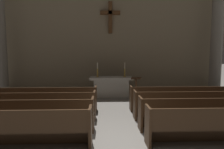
% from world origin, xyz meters
% --- Properties ---
extents(ground_plane, '(80.00, 80.00, 0.00)m').
position_xyz_m(ground_plane, '(0.00, 0.00, 0.00)').
color(ground_plane, gray).
extents(pew_left_row_1, '(4.02, 0.50, 0.95)m').
position_xyz_m(pew_left_row_1, '(-2.65, -0.04, 0.48)').
color(pew_left_row_1, '#422B19').
rests_on(pew_left_row_1, ground).
extents(pew_left_row_2, '(4.02, 0.50, 0.95)m').
position_xyz_m(pew_left_row_2, '(-2.65, 0.94, 0.48)').
color(pew_left_row_2, '#422B19').
rests_on(pew_left_row_2, ground).
extents(pew_left_row_3, '(4.02, 0.50, 0.95)m').
position_xyz_m(pew_left_row_3, '(-2.65, 1.91, 0.48)').
color(pew_left_row_3, '#422B19').
rests_on(pew_left_row_3, ground).
extents(pew_left_row_4, '(4.02, 0.50, 0.95)m').
position_xyz_m(pew_left_row_4, '(-2.65, 2.89, 0.48)').
color(pew_left_row_4, '#422B19').
rests_on(pew_left_row_4, ground).
extents(pew_right_row_2, '(4.02, 0.50, 0.95)m').
position_xyz_m(pew_right_row_2, '(2.65, 0.94, 0.48)').
color(pew_right_row_2, '#422B19').
rests_on(pew_right_row_2, ground).
extents(pew_right_row_3, '(4.02, 0.50, 0.95)m').
position_xyz_m(pew_right_row_3, '(2.65, 1.91, 0.48)').
color(pew_right_row_3, '#422B19').
rests_on(pew_right_row_3, ground).
extents(pew_right_row_4, '(4.02, 0.50, 0.95)m').
position_xyz_m(pew_right_row_4, '(2.65, 2.89, 0.48)').
color(pew_right_row_4, '#422B19').
rests_on(pew_right_row_4, ground).
extents(column_left_fourth, '(0.94, 0.94, 6.81)m').
position_xyz_m(column_left_fourth, '(-5.90, 6.34, 3.32)').
color(column_left_fourth, gray).
rests_on(column_left_fourth, ground).
extents(column_right_fourth, '(0.94, 0.94, 6.81)m').
position_xyz_m(column_right_fourth, '(5.90, 6.34, 3.32)').
color(column_right_fourth, gray).
rests_on(column_right_fourth, ground).
extents(altar, '(2.20, 0.90, 1.01)m').
position_xyz_m(altar, '(0.00, 5.57, 0.53)').
color(altar, '#BCB7AD').
rests_on(altar, ground).
extents(candlestick_left, '(0.16, 0.16, 0.74)m').
position_xyz_m(candlestick_left, '(-0.70, 5.57, 1.25)').
color(candlestick_left, '#B79338').
rests_on(candlestick_left, altar).
extents(candlestick_right, '(0.16, 0.16, 0.74)m').
position_xyz_m(candlestick_right, '(0.70, 5.57, 1.25)').
color(candlestick_right, '#B79338').
rests_on(candlestick_right, altar).
extents(apse_with_cross, '(12.81, 0.46, 7.74)m').
position_xyz_m(apse_with_cross, '(0.00, 7.24, 3.87)').
color(apse_with_cross, gray).
rests_on(apse_with_cross, ground).
extents(lectern, '(0.44, 0.36, 1.15)m').
position_xyz_m(lectern, '(1.10, 4.37, 0.55)').
color(lectern, '#422B19').
rests_on(lectern, ground).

